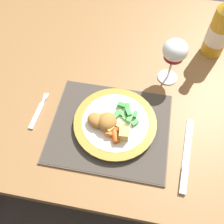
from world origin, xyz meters
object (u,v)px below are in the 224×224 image
object	(u,v)px
dining_table	(125,88)
wine_glass	(175,52)
table_knife	(186,161)
fork	(38,113)
dinner_plate	(114,123)
bottle	(221,28)

from	to	relation	value
dining_table	wine_glass	distance (m)	0.24
table_knife	dining_table	bearing A→B (deg)	126.07
fork	wine_glass	bearing A→B (deg)	29.83
fork	table_knife	distance (m)	0.44
dinner_plate	fork	xyz separation A→B (m)	(-0.23, -0.00, -0.01)
bottle	dinner_plate	bearing A→B (deg)	-128.49
table_knife	wine_glass	world-z (taller)	wine_glass
dining_table	dinner_plate	world-z (taller)	dinner_plate
wine_glass	dinner_plate	bearing A→B (deg)	-123.82
dinner_plate	table_knife	xyz separation A→B (m)	(0.21, -0.07, -0.01)
dinner_plate	wine_glass	distance (m)	0.27
dining_table	bottle	xyz separation A→B (m)	(0.28, 0.15, 0.19)
fork	bottle	world-z (taller)	bottle
dining_table	bottle	world-z (taller)	bottle
dinner_plate	fork	world-z (taller)	dinner_plate
dinner_plate	table_knife	size ratio (longest dim) A/B	1.07
table_knife	dinner_plate	bearing A→B (deg)	160.95
wine_glass	fork	bearing A→B (deg)	-150.17
dining_table	table_knife	world-z (taller)	table_knife
table_knife	bottle	xyz separation A→B (m)	(0.07, 0.43, 0.10)
dining_table	dinner_plate	bearing A→B (deg)	-91.27
dining_table	wine_glass	world-z (taller)	wine_glass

